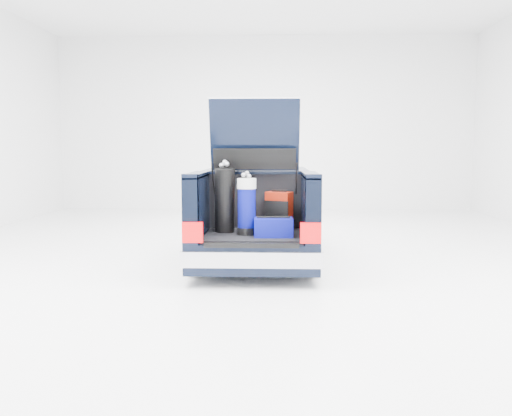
{
  "coord_description": "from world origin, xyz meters",
  "views": [
    {
      "loc": [
        0.29,
        -8.84,
        1.75
      ],
      "look_at": [
        0.0,
        -0.5,
        0.85
      ],
      "focal_mm": 38.0,
      "sensor_mm": 36.0,
      "label": 1
    }
  ],
  "objects_px": {
    "red_suitcase": "(279,211)",
    "blue_golf_bag": "(247,206)",
    "car": "(257,215)",
    "black_golf_bag": "(225,200)",
    "blue_duffel": "(273,227)"
  },
  "relations": [
    {
      "from": "blue_golf_bag",
      "to": "blue_duffel",
      "type": "distance_m",
      "value": 0.48
    },
    {
      "from": "car",
      "to": "black_golf_bag",
      "type": "height_order",
      "value": "car"
    },
    {
      "from": "car",
      "to": "black_golf_bag",
      "type": "bearing_deg",
      "value": -105.6
    },
    {
      "from": "black_golf_bag",
      "to": "blue_duffel",
      "type": "xyz_separation_m",
      "value": [
        0.68,
        -0.35,
        -0.33
      ]
    },
    {
      "from": "red_suitcase",
      "to": "black_golf_bag",
      "type": "xyz_separation_m",
      "value": [
        -0.76,
        -0.22,
        0.18
      ]
    },
    {
      "from": "black_golf_bag",
      "to": "blue_golf_bag",
      "type": "distance_m",
      "value": 0.38
    },
    {
      "from": "red_suitcase",
      "to": "blue_duffel",
      "type": "relative_size",
      "value": 1.11
    },
    {
      "from": "car",
      "to": "blue_golf_bag",
      "type": "distance_m",
      "value": 1.69
    },
    {
      "from": "car",
      "to": "black_golf_bag",
      "type": "xyz_separation_m",
      "value": [
        -0.41,
        -1.46,
        0.38
      ]
    },
    {
      "from": "car",
      "to": "red_suitcase",
      "type": "height_order",
      "value": "car"
    },
    {
      "from": "car",
      "to": "blue_golf_bag",
      "type": "relative_size",
      "value": 5.36
    },
    {
      "from": "blue_duffel",
      "to": "red_suitcase",
      "type": "bearing_deg",
      "value": 80.24
    },
    {
      "from": "car",
      "to": "red_suitcase",
      "type": "relative_size",
      "value": 7.99
    },
    {
      "from": "red_suitcase",
      "to": "blue_golf_bag",
      "type": "bearing_deg",
      "value": -112.72
    },
    {
      "from": "red_suitcase",
      "to": "blue_golf_bag",
      "type": "relative_size",
      "value": 0.67
    }
  ]
}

